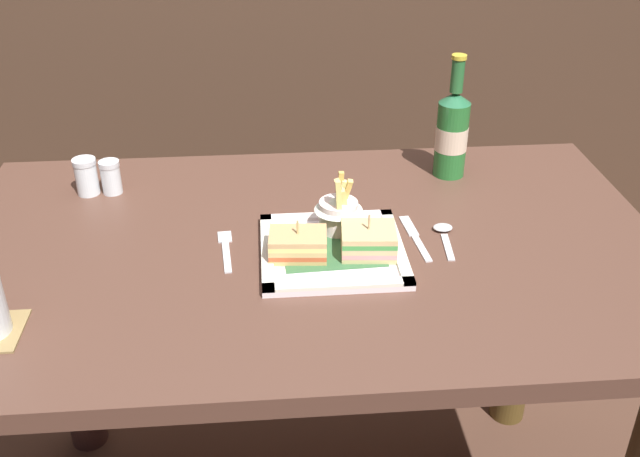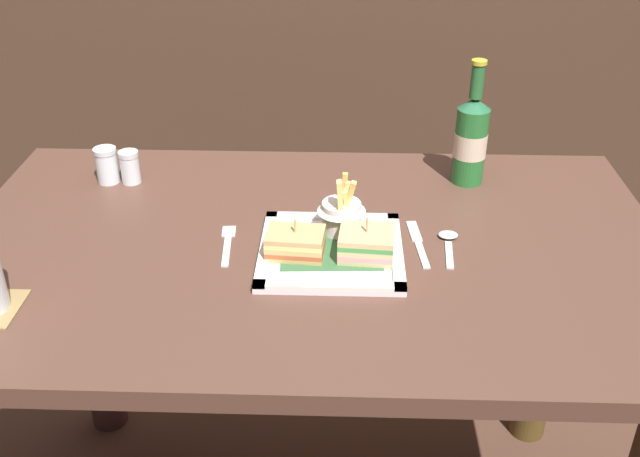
# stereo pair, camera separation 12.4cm
# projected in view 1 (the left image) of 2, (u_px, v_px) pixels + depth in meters

# --- Properties ---
(dining_table) EXTENTS (1.26, 0.77, 0.74)m
(dining_table) POSITION_uv_depth(u_px,v_px,m) (309.00, 318.00, 1.37)
(dining_table) COLOR #53352A
(dining_table) RESTS_ON ground_plane
(square_plate) EXTENTS (0.24, 0.24, 0.02)m
(square_plate) POSITION_uv_depth(u_px,v_px,m) (332.00, 251.00, 1.25)
(square_plate) COLOR white
(square_plate) RESTS_ON dining_table
(sandwich_half_left) EXTENTS (0.10, 0.08, 0.07)m
(sandwich_half_left) POSITION_uv_depth(u_px,v_px,m) (298.00, 245.00, 1.22)
(sandwich_half_left) COLOR tan
(sandwich_half_left) RESTS_ON square_plate
(sandwich_half_right) EXTENTS (0.10, 0.09, 0.07)m
(sandwich_half_right) POSITION_uv_depth(u_px,v_px,m) (368.00, 241.00, 1.22)
(sandwich_half_right) COLOR tan
(sandwich_half_right) RESTS_ON square_plate
(fries_cup) EXTENTS (0.09, 0.09, 0.11)m
(fries_cup) POSITION_uv_depth(u_px,v_px,m) (339.00, 210.00, 1.28)
(fries_cup) COLOR white
(fries_cup) RESTS_ON square_plate
(beer_bottle) EXTENTS (0.07, 0.07, 0.25)m
(beer_bottle) POSITION_uv_depth(u_px,v_px,m) (452.00, 132.00, 1.47)
(beer_bottle) COLOR #266D2D
(beer_bottle) RESTS_ON dining_table
(fork) EXTENTS (0.03, 0.13, 0.00)m
(fork) POSITION_uv_depth(u_px,v_px,m) (226.00, 248.00, 1.26)
(fork) COLOR silver
(fork) RESTS_ON dining_table
(knife) EXTENTS (0.03, 0.16, 0.00)m
(knife) POSITION_uv_depth(u_px,v_px,m) (414.00, 236.00, 1.30)
(knife) COLOR silver
(knife) RESTS_ON dining_table
(spoon) EXTENTS (0.03, 0.12, 0.01)m
(spoon) POSITION_uv_depth(u_px,v_px,m) (444.00, 232.00, 1.31)
(spoon) COLOR silver
(spoon) RESTS_ON dining_table
(salt_shaker) EXTENTS (0.05, 0.05, 0.07)m
(salt_shaker) POSITION_uv_depth(u_px,v_px,m) (87.00, 179.00, 1.43)
(salt_shaker) COLOR silver
(salt_shaker) RESTS_ON dining_table
(pepper_shaker) EXTENTS (0.04, 0.04, 0.07)m
(pepper_shaker) POSITION_uv_depth(u_px,v_px,m) (111.00, 179.00, 1.43)
(pepper_shaker) COLOR silver
(pepper_shaker) RESTS_ON dining_table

